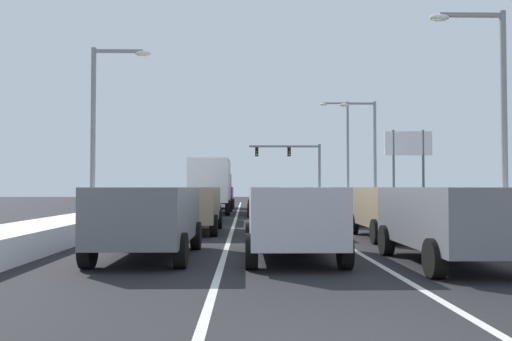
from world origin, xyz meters
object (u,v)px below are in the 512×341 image
Objects in this scene: suv_gray_left_lane_nearest at (149,215)px; traffic_light_gantry at (297,160)px; suv_black_right_lane_fourth at (321,198)px; roadside_sign_right at (408,152)px; street_lamp_right_near at (493,100)px; suv_silver_center_lane_nearest at (291,215)px; sedan_green_center_lane_second at (287,213)px; suv_white_left_lane_third at (197,201)px; box_truck_left_lane_fourth at (211,183)px; street_lamp_left_mid at (102,118)px; street_lamp_right_mid at (370,145)px; suv_tan_right_lane_second at (393,207)px; suv_navy_left_lane_fifth at (220,195)px; sedan_maroon_center_lane_fourth at (265,203)px; suv_white_right_lane_third at (341,201)px; suv_gray_right_lane_nearest at (451,218)px; suv_red_center_lane_fifth at (263,196)px; street_lamp_right_far at (344,144)px; suv_tan_left_lane_second at (191,205)px; sedan_navy_right_lane_fifth at (314,200)px; sedan_charcoal_center_lane_third at (274,206)px.

traffic_light_gantry is at bearing 79.95° from suv_gray_left_lane_nearest.
suv_black_right_lane_fourth is 0.89× the size of roadside_sign_right.
roadside_sign_right is at bearing 82.24° from street_lamp_right_near.
traffic_light_gantry is (7.74, 43.67, 3.48)m from suv_gray_left_lane_nearest.
suv_silver_center_lane_nearest is 5.95m from sedan_green_center_lane_second.
box_truck_left_lane_fourth is (0.19, 7.98, 0.88)m from suv_white_left_lane_third.
roadside_sign_right is (17.34, 11.67, -0.74)m from street_lamp_left_mid.
suv_white_left_lane_third is at bearing -132.21° from street_lamp_right_mid.
suv_black_right_lane_fourth is 8.55m from suv_white_left_lane_third.
sedan_green_center_lane_second is (0.34, 5.94, -0.25)m from suv_silver_center_lane_nearest.
suv_tan_right_lane_second is 11.29m from suv_white_left_lane_third.
suv_white_left_lane_third is 1.00× the size of suv_navy_left_lane_fifth.
suv_gray_left_lane_nearest is 0.89× the size of roadside_sign_right.
sedan_maroon_center_lane_fourth is 0.82× the size of roadside_sign_right.
box_truck_left_lane_fourth reaches higher than suv_navy_left_lane_fifth.
sedan_green_center_lane_second is 21.79m from street_lamp_right_mid.
suv_white_right_lane_third and suv_white_left_lane_third have the same top height.
suv_gray_right_lane_nearest and suv_gray_left_lane_nearest have the same top height.
suv_red_center_lane_fifth is at bearing -102.63° from traffic_light_gantry.
suv_white_right_lane_third is 0.52× the size of street_lamp_right_far.
street_lamp_right_near is at bearing 36.97° from suv_silver_center_lane_nearest.
street_lamp_right_near reaches higher than sedan_green_center_lane_second.
box_truck_left_lane_fourth is 0.76× the size of street_lamp_right_far.
suv_navy_left_lane_fifth is at bearing 88.69° from suv_white_left_lane_third.
sedan_maroon_center_lane_fourth is at bearing -137.07° from street_lamp_right_mid.
suv_black_right_lane_fourth is 13.04m from suv_tan_left_lane_second.
suv_gray_left_lane_nearest is 28.42m from street_lamp_right_mid.
sedan_navy_right_lane_fifth is 6.01m from street_lamp_right_mid.
box_truck_left_lane_fourth reaches higher than sedan_green_center_lane_second.
suv_navy_left_lane_fifth is at bearing 101.72° from suv_gray_right_lane_nearest.
suv_black_right_lane_fourth is 1.09× the size of sedan_green_center_lane_second.
sedan_maroon_center_lane_fourth is 0.58× the size of street_lamp_right_near.
suv_gray_left_lane_nearest is 0.62× the size of street_lamp_right_mid.
roadside_sign_right is (6.46, 4.43, 3.00)m from suv_black_right_lane_fourth.
suv_tan_right_lane_second is at bearing -50.64° from suv_white_left_lane_third.
sedan_green_center_lane_second is at bearing -118.89° from roadside_sign_right.
sedan_charcoal_center_lane_third is 14.34m from roadside_sign_right.
suv_white_left_lane_third is (-6.77, 1.48, 0.00)m from suv_white_right_lane_third.
street_lamp_right_far is at bearing 89.07° from street_lamp_right_near.
sedan_maroon_center_lane_fourth is at bearing -179.91° from suv_black_right_lane_fourth.
suv_red_center_lane_fifth is 0.68× the size of box_truck_left_lane_fourth.
suv_gray_right_lane_nearest and suv_navy_left_lane_fifth have the same top height.
street_lamp_right_near is at bearing -45.67° from sedan_charcoal_center_lane_third.
sedan_navy_right_lane_fifth is 0.82× the size of roadside_sign_right.
box_truck_left_lane_fourth is (-0.14, 14.12, 0.88)m from suv_tan_left_lane_second.
roadside_sign_right reaches higher than suv_gray_left_lane_nearest.
suv_red_center_lane_fifth is at bearing -55.41° from suv_navy_left_lane_fifth.
roadside_sign_right is (2.39, 17.52, -0.66)m from street_lamp_right_near.
roadside_sign_right is (12.92, 15.76, 3.00)m from suv_tan_left_lane_second.
street_lamp_left_mid is (-10.85, -0.57, 3.75)m from suv_white_right_lane_third.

